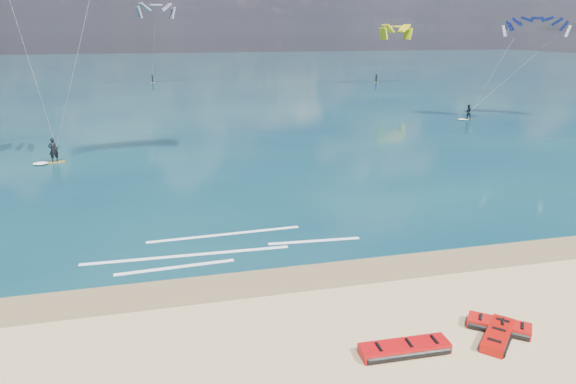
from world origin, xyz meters
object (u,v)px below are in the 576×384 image
object	(u,v)px
packed_kite_mid	(498,330)
kitesurfer_main	(47,22)
packed_kite_left	(404,353)
packed_kite_right	(497,340)
kitesurfer_far	(505,61)

from	to	relation	value
packed_kite_mid	kitesurfer_main	distance (m)	31.35
packed_kite_left	kitesurfer_main	distance (m)	29.90
packed_kite_left	packed_kite_mid	world-z (taller)	packed_kite_left
packed_kite_left	packed_kite_right	world-z (taller)	packed_kite_left
packed_kite_mid	packed_kite_left	bearing A→B (deg)	-134.81
packed_kite_left	packed_kite_mid	size ratio (longest dim) A/B	1.39
packed_kite_mid	kitesurfer_far	bearing A→B (deg)	93.35
packed_kite_right	kitesurfer_far	distance (m)	44.56
packed_kite_right	kitesurfer_far	bearing A→B (deg)	10.75
kitesurfer_main	kitesurfer_far	xyz separation A→B (m)	(42.00, 11.28, -3.61)
packed_kite_mid	kitesurfer_far	size ratio (longest dim) A/B	0.18
kitesurfer_main	packed_kite_mid	bearing A→B (deg)	-67.56
packed_kite_left	kitesurfer_far	size ratio (longest dim) A/B	0.25
packed_kite_right	packed_kite_left	bearing A→B (deg)	134.81
packed_kite_mid	kitesurfer_main	world-z (taller)	kitesurfer_main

